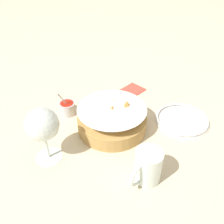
{
  "coord_description": "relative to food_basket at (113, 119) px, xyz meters",
  "views": [
    {
      "loc": [
        0.51,
        0.42,
        0.55
      ],
      "look_at": [
        0.04,
        0.0,
        0.07
      ],
      "focal_mm": 40.0,
      "sensor_mm": 36.0,
      "label": 1
    }
  ],
  "objects": [
    {
      "name": "wine_glass",
      "position": [
        0.22,
        -0.05,
        0.08
      ],
      "size": [
        0.09,
        0.09,
        0.17
      ],
      "color": "silver",
      "rests_on": "ground_plane"
    },
    {
      "name": "beer_mug",
      "position": [
        0.09,
        0.2,
        0.01
      ],
      "size": [
        0.11,
        0.07,
        0.1
      ],
      "color": "silver",
      "rests_on": "ground_plane"
    },
    {
      "name": "food_basket",
      "position": [
        0.0,
        0.0,
        0.0
      ],
      "size": [
        0.23,
        0.23,
        0.1
      ],
      "color": "#B2894C",
      "rests_on": "ground_plane"
    },
    {
      "name": "sauce_cup",
      "position": [
        0.05,
        -0.17,
        -0.01
      ],
      "size": [
        0.06,
        0.06,
        0.1
      ],
      "color": "#B7B7BC",
      "rests_on": "ground_plane"
    },
    {
      "name": "ground_plane",
      "position": [
        -0.03,
        -0.0,
        -0.04
      ],
      "size": [
        4.0,
        4.0,
        0.0
      ],
      "primitive_type": "plane",
      "color": "beige"
    },
    {
      "name": "side_plate",
      "position": [
        -0.19,
        0.15,
        -0.03
      ],
      "size": [
        0.19,
        0.19,
        0.01
      ],
      "color": "white",
      "rests_on": "ground_plane"
    },
    {
      "name": "napkin",
      "position": [
        -0.21,
        -0.09,
        -0.03
      ],
      "size": [
        0.13,
        0.08,
        0.01
      ],
      "color": "#DB4C3D",
      "rests_on": "ground_plane"
    }
  ]
}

